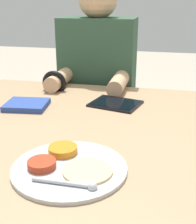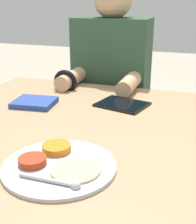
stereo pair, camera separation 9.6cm
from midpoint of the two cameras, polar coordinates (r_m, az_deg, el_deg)
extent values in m
cylinder|color=#B7BABF|center=(0.77, -3.50, -10.00)|extent=(0.28, 0.28, 0.01)
cylinder|color=orange|center=(0.83, -4.30, -6.64)|extent=(0.08, 0.08, 0.02)
cylinder|color=#A83319|center=(0.78, -8.43, -8.92)|extent=(0.07, 0.07, 0.02)
cylinder|color=#DBBC7F|center=(0.74, -0.36, -10.62)|extent=(0.12, 0.12, 0.01)
cylinder|color=#B7BABF|center=(0.71, -5.39, -12.37)|extent=(0.14, 0.01, 0.01)
sphere|color=#B7BABF|center=(0.68, 0.05, -13.44)|extent=(0.02, 0.02, 0.02)
cube|color=silver|center=(1.22, -9.34, 1.43)|extent=(0.16, 0.15, 0.01)
cube|color=#28428E|center=(1.22, -9.35, 1.69)|extent=(0.17, 0.15, 0.02)
cube|color=black|center=(1.21, 6.78, 1.36)|extent=(0.21, 0.19, 0.01)
cube|color=black|center=(1.21, 6.78, 1.56)|extent=(0.19, 0.16, 0.00)
cube|color=black|center=(1.81, 3.80, -10.06)|extent=(0.33, 0.22, 0.44)
cube|color=#2D4C38|center=(1.61, 4.23, 6.11)|extent=(0.37, 0.20, 0.60)
cylinder|color=tan|center=(1.47, -3.00, 6.15)|extent=(0.07, 0.23, 0.07)
cylinder|color=tan|center=(1.39, 7.74, 5.18)|extent=(0.07, 0.23, 0.07)
torus|color=black|center=(1.40, -4.05, 5.48)|extent=(0.11, 0.02, 0.11)
camera|label=1|loc=(0.05, -87.14, 1.07)|focal=50.00mm
camera|label=2|loc=(0.05, 92.86, -1.07)|focal=50.00mm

